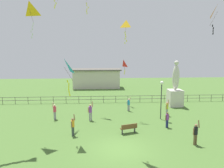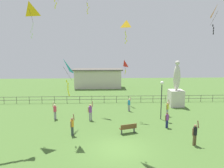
% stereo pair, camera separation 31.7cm
% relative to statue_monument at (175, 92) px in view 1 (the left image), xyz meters
% --- Properties ---
extents(ground_plane, '(80.00, 80.00, 0.00)m').
position_rel_statue_monument_xyz_m(ground_plane, '(-8.29, -11.80, -1.82)').
color(ground_plane, '#476B2D').
extents(statue_monument, '(1.75, 1.75, 5.90)m').
position_rel_statue_monument_xyz_m(statue_monument, '(0.00, 0.00, 0.00)').
color(statue_monument, beige).
rests_on(statue_monument, ground_plane).
extents(lamppost, '(0.36, 0.36, 4.06)m').
position_rel_statue_monument_xyz_m(lamppost, '(-3.38, -5.21, 1.16)').
color(lamppost, '#38383D').
rests_on(lamppost, ground_plane).
extents(park_bench, '(1.55, 0.84, 0.85)m').
position_rel_statue_monument_xyz_m(park_bench, '(-7.25, -8.84, -1.36)').
color(park_bench, brown).
rests_on(park_bench, ground_plane).
extents(person_0, '(0.53, 0.31, 1.96)m').
position_rel_statue_monument_xyz_m(person_0, '(-2.48, -11.46, -0.84)').
color(person_0, brown).
rests_on(person_0, ground_plane).
extents(person_1, '(0.42, 0.36, 1.78)m').
position_rel_statue_monument_xyz_m(person_1, '(-6.34, -2.04, -0.93)').
color(person_1, '#99999E').
rests_on(person_1, ground_plane).
extents(person_2, '(0.43, 0.46, 1.92)m').
position_rel_statue_monument_xyz_m(person_2, '(-14.49, -4.71, -0.86)').
color(person_2, '#99999E').
rests_on(person_2, ground_plane).
extents(person_3, '(0.42, 0.28, 1.49)m').
position_rel_statue_monument_xyz_m(person_3, '(-3.48, -7.70, -0.97)').
color(person_3, navy).
rests_on(person_3, ground_plane).
extents(person_4, '(0.47, 0.37, 1.84)m').
position_rel_statue_monument_xyz_m(person_4, '(-2.37, -4.17, -0.90)').
color(person_4, '#99999E').
rests_on(person_4, ground_plane).
extents(person_5, '(0.54, 0.32, 2.02)m').
position_rel_statue_monument_xyz_m(person_5, '(-10.74, -5.24, -0.81)').
color(person_5, '#99999E').
rests_on(person_5, ground_plane).
extents(person_6, '(0.37, 0.45, 1.85)m').
position_rel_statue_monument_xyz_m(person_6, '(-12.07, -9.15, -0.89)').
color(person_6, '#3F4C47').
rests_on(person_6, ground_plane).
extents(kite_0, '(1.13, 0.91, 2.84)m').
position_rel_statue_monument_xyz_m(kite_0, '(-15.23, -8.70, 8.51)').
color(kite_0, yellow).
extents(kite_1, '(0.96, 0.79, 2.48)m').
position_rel_statue_monument_xyz_m(kite_1, '(-6.86, -3.10, 7.98)').
color(kite_1, yellow).
extents(kite_4, '(1.10, 1.14, 2.88)m').
position_rel_statue_monument_xyz_m(kite_4, '(-12.44, -10.10, 4.01)').
color(kite_4, '#198CD1').
extents(kite_5, '(0.65, 1.07, 1.93)m').
position_rel_statue_monument_xyz_m(kite_5, '(-6.64, 1.23, 3.62)').
color(kite_5, red).
extents(kite_7, '(0.94, 0.95, 2.61)m').
position_rel_statue_monument_xyz_m(kite_7, '(0.42, -8.02, 8.63)').
color(kite_7, orange).
extents(waterfront_railing, '(36.01, 0.06, 0.95)m').
position_rel_statue_monument_xyz_m(waterfront_railing, '(-8.57, 2.20, -1.19)').
color(waterfront_railing, '#4C4742').
rests_on(waterfront_railing, ground_plane).
extents(pavilion_building, '(9.35, 3.92, 3.63)m').
position_rel_statue_monument_xyz_m(pavilion_building, '(-10.38, 14.20, 0.02)').
color(pavilion_building, beige).
rests_on(pavilion_building, ground_plane).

